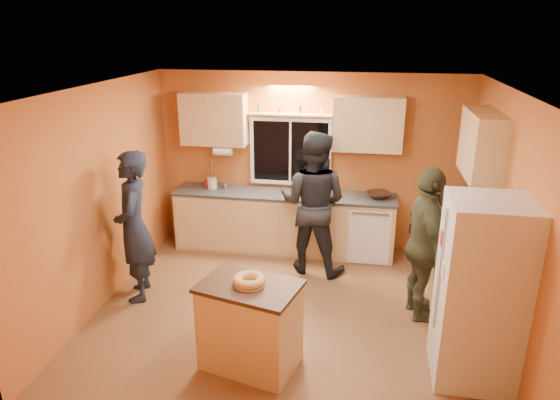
% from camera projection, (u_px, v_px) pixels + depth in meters
% --- Properties ---
extents(ground, '(4.50, 4.50, 0.00)m').
position_uv_depth(ground, '(289.00, 312.00, 5.92)').
color(ground, brown).
rests_on(ground, ground).
extents(room_shell, '(4.54, 4.04, 2.61)m').
position_uv_depth(room_shell, '(306.00, 172.00, 5.74)').
color(room_shell, '#B05F2D').
rests_on(room_shell, ground).
extents(back_counter, '(4.23, 0.62, 0.90)m').
position_uv_depth(back_counter, '(308.00, 223.00, 7.35)').
color(back_counter, tan).
rests_on(back_counter, ground).
extents(right_counter, '(0.62, 1.84, 0.90)m').
position_uv_depth(right_counter, '(458.00, 271.00, 5.92)').
color(right_counter, tan).
rests_on(right_counter, ground).
extents(refrigerator, '(0.72, 0.70, 1.80)m').
position_uv_depth(refrigerator, '(480.00, 293.00, 4.57)').
color(refrigerator, silver).
rests_on(refrigerator, ground).
extents(island, '(1.06, 0.85, 0.90)m').
position_uv_depth(island, '(250.00, 325.00, 4.86)').
color(island, tan).
rests_on(island, ground).
extents(bundt_pastry, '(0.31, 0.31, 0.09)m').
position_uv_depth(bundt_pastry, '(249.00, 280.00, 4.70)').
color(bundt_pastry, tan).
rests_on(bundt_pastry, island).
extents(person_left, '(0.64, 0.79, 1.86)m').
position_uv_depth(person_left, '(134.00, 227.00, 5.97)').
color(person_left, black).
rests_on(person_left, ground).
extents(person_center, '(1.07, 0.91, 1.94)m').
position_uv_depth(person_center, '(313.00, 203.00, 6.64)').
color(person_center, black).
rests_on(person_center, ground).
extents(person_right, '(0.63, 1.12, 1.79)m').
position_uv_depth(person_right, '(425.00, 245.00, 5.55)').
color(person_right, '#363824').
rests_on(person_right, ground).
extents(mixing_bowl, '(0.42, 0.42, 0.08)m').
position_uv_depth(mixing_bowl, '(379.00, 195.00, 7.05)').
color(mixing_bowl, black).
rests_on(mixing_bowl, back_counter).
extents(utensil_crock, '(0.14, 0.14, 0.17)m').
position_uv_depth(utensil_crock, '(212.00, 183.00, 7.43)').
color(utensil_crock, beige).
rests_on(utensil_crock, back_counter).
extents(potted_plant, '(0.30, 0.28, 0.28)m').
position_uv_depth(potted_plant, '(473.00, 255.00, 4.99)').
color(potted_plant, gray).
rests_on(potted_plant, right_counter).
extents(red_box, '(0.19, 0.16, 0.07)m').
position_uv_depth(red_box, '(465.00, 233.00, 5.77)').
color(red_box, maroon).
rests_on(red_box, right_counter).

